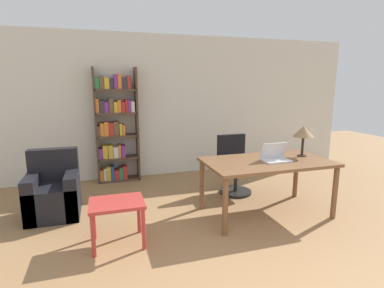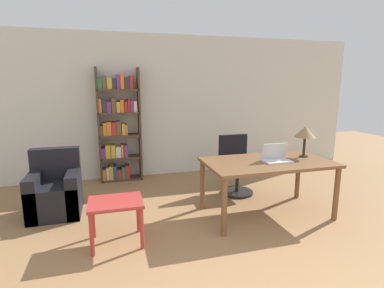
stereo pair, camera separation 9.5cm
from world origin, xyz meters
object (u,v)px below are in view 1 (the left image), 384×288
(bookshelf, at_px, (115,128))
(table_lamp, at_px, (304,132))
(laptop, at_px, (275,157))
(office_chair, at_px, (234,166))
(side_table_blue, at_px, (117,209))
(desk, at_px, (267,167))
(armchair, at_px, (54,194))

(bookshelf, bearing_deg, table_lamp, -39.15)
(laptop, height_order, office_chair, laptop)
(table_lamp, bearing_deg, office_chair, 128.67)
(table_lamp, bearing_deg, laptop, -167.05)
(laptop, bearing_deg, office_chair, 98.62)
(side_table_blue, bearing_deg, desk, 6.76)
(laptop, relative_size, office_chair, 0.39)
(office_chair, relative_size, armchair, 1.07)
(laptop, distance_m, side_table_blue, 2.16)
(side_table_blue, bearing_deg, table_lamp, 6.94)
(side_table_blue, xyz_separation_m, armchair, (-0.79, 1.06, -0.12))
(table_lamp, height_order, armchair, table_lamp)
(office_chair, height_order, side_table_blue, office_chair)
(laptop, xyz_separation_m, office_chair, (-0.14, 0.95, -0.37))
(desk, relative_size, office_chair, 1.78)
(desk, xyz_separation_m, side_table_blue, (-2.02, -0.24, -0.25))
(desk, xyz_separation_m, office_chair, (-0.05, 0.91, -0.23))
(desk, relative_size, table_lamp, 3.90)
(desk, xyz_separation_m, bookshelf, (-1.89, 2.12, 0.33))
(armchair, bearing_deg, laptop, -16.48)
(desk, bearing_deg, laptop, -22.62)
(table_lamp, height_order, bookshelf, bookshelf)
(laptop, distance_m, armchair, 3.06)
(desk, relative_size, side_table_blue, 2.88)
(table_lamp, bearing_deg, side_table_blue, -173.06)
(laptop, xyz_separation_m, armchair, (-2.89, 0.86, -0.51))
(side_table_blue, relative_size, armchair, 0.66)
(bookshelf, bearing_deg, laptop, -47.43)
(desk, distance_m, laptop, 0.17)
(armchair, height_order, bookshelf, bookshelf)
(table_lamp, relative_size, office_chair, 0.46)
(table_lamp, height_order, side_table_blue, table_lamp)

